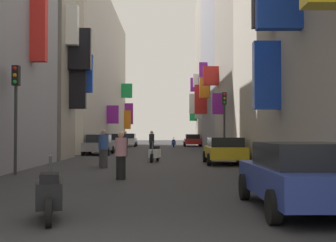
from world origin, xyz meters
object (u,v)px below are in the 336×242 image
at_px(scooter_blue, 174,143).
at_px(pedestrian_far_away, 125,144).
at_px(parked_car_yellow, 225,150).
at_px(parked_car_silver, 112,142).
at_px(parked_car_white, 129,140).
at_px(pedestrian_near_right, 105,149).
at_px(parked_car_red, 193,140).
at_px(traffic_light_near_corner, 225,113).
at_px(traffic_light_far_corner, 16,100).
at_px(scooter_white, 155,153).
at_px(pedestrian_near_left, 152,143).
at_px(scooter_black, 50,194).
at_px(pedestrian_mid_street, 103,149).
at_px(parked_car_grey, 99,144).
at_px(parked_car_blue, 303,174).
at_px(pedestrian_crossing, 121,156).

distance_m(scooter_blue, pedestrian_far_away, 20.99).
distance_m(parked_car_yellow, parked_car_silver, 18.68).
height_order(parked_car_white, pedestrian_near_right, pedestrian_near_right).
relative_size(parked_car_red, pedestrian_far_away, 2.47).
xyz_separation_m(traffic_light_near_corner, traffic_light_far_corner, (-9.15, -11.05, 0.00)).
distance_m(parked_car_red, scooter_white, 29.53).
height_order(pedestrian_near_left, traffic_light_near_corner, traffic_light_near_corner).
xyz_separation_m(parked_car_silver, scooter_black, (2.82, -31.75, -0.33)).
relative_size(parked_car_yellow, parked_car_white, 1.00).
bearing_deg(scooter_black, pedestrian_mid_street, 94.10).
bearing_deg(parked_car_white, parked_car_yellow, -75.95).
distance_m(scooter_black, pedestrian_near_right, 12.09).
xyz_separation_m(parked_car_grey, pedestrian_mid_street, (2.01, -11.92, 0.05)).
height_order(parked_car_grey, pedestrian_near_left, pedestrian_near_left).
bearing_deg(parked_car_blue, traffic_light_far_corner, 137.11).
height_order(parked_car_white, scooter_white, parked_car_white).
bearing_deg(scooter_black, traffic_light_near_corner, 74.24).
height_order(parked_car_yellow, pedestrian_far_away, pedestrian_far_away).
bearing_deg(parked_car_blue, parked_car_white, 99.50).
bearing_deg(scooter_black, scooter_blue, 86.34).
height_order(parked_car_blue, parked_car_silver, parked_car_silver).
bearing_deg(parked_car_white, scooter_white, -82.09).
xyz_separation_m(parked_car_red, pedestrian_near_left, (-4.09, -21.02, 0.11)).
height_order(parked_car_silver, pedestrian_near_left, pedestrian_near_left).
height_order(parked_car_blue, traffic_light_near_corner, traffic_light_near_corner).
bearing_deg(scooter_white, pedestrian_mid_street, -123.09).
xyz_separation_m(scooter_black, pedestrian_crossing, (0.53, 7.09, 0.34)).
xyz_separation_m(parked_car_grey, traffic_light_near_corner, (8.52, -5.01, 2.02)).
relative_size(parked_car_red, parked_car_blue, 0.96).
relative_size(scooter_black, pedestrian_far_away, 1.05).
xyz_separation_m(parked_car_blue, scooter_black, (-4.80, -0.97, -0.26)).
distance_m(parked_car_white, scooter_blue, 5.59).
bearing_deg(pedestrian_crossing, parked_car_silver, 97.73).
distance_m(parked_car_white, pedestrian_near_left, 20.36).
bearing_deg(pedestrian_near_left, parked_car_white, 99.79).
relative_size(parked_car_grey, pedestrian_near_right, 2.54).
height_order(pedestrian_crossing, pedestrian_mid_street, pedestrian_mid_street).
relative_size(parked_car_yellow, parked_car_blue, 0.92).
bearing_deg(scooter_blue, pedestrian_crossing, -93.54).
relative_size(pedestrian_crossing, pedestrian_near_left, 0.92).
relative_size(parked_car_grey, pedestrian_crossing, 2.71).
bearing_deg(pedestrian_near_right, parked_car_white, 93.15).
xyz_separation_m(parked_car_yellow, traffic_light_near_corner, (0.61, 5.02, 2.07)).
xyz_separation_m(scooter_black, pedestrian_far_away, (-0.78, 22.35, 0.39)).
bearing_deg(parked_car_red, pedestrian_mid_street, -100.23).
height_order(parked_car_white, pedestrian_mid_street, pedestrian_mid_street).
relative_size(parked_car_silver, scooter_blue, 2.41).
relative_size(pedestrian_crossing, pedestrian_far_away, 0.94).
bearing_deg(traffic_light_near_corner, pedestrian_far_away, 158.13).
xyz_separation_m(scooter_black, pedestrian_near_right, (-0.73, 12.07, 0.40)).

